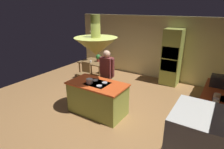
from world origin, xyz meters
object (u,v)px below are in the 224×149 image
(cup_on_table, at_px, (91,61))
(canister_flour, at_px, (215,106))
(dining_table, at_px, (95,64))
(canister_sugar, at_px, (216,102))
(oven_tower, at_px, (172,57))
(canister_tea, at_px, (216,98))
(person_at_island, at_px, (107,73))
(kitchen_island, at_px, (98,98))
(microwave_on_counter, at_px, (220,81))
(chair_by_back_wall, at_px, (104,63))
(chair_facing_island, at_px, (85,72))
(cooking_pot_on_cooktop, at_px, (89,81))
(potted_plant_on_table, at_px, (98,58))

(cup_on_table, distance_m, canister_flour, 4.89)
(dining_table, distance_m, canister_sugar, 4.88)
(oven_tower, distance_m, canister_tea, 3.23)
(canister_flour, bearing_deg, canister_tea, 90.00)
(oven_tower, distance_m, person_at_island, 2.83)
(kitchen_island, height_order, dining_table, kitchen_island)
(microwave_on_counter, bearing_deg, chair_by_back_wall, 165.28)
(chair_facing_island, xyz_separation_m, cooking_pot_on_cooktop, (1.54, -1.57, 0.49))
(oven_tower, bearing_deg, cooking_pot_on_cooktop, -110.48)
(kitchen_island, distance_m, canister_flour, 2.90)
(oven_tower, height_order, canister_flour, oven_tower)
(kitchen_island, height_order, potted_plant_on_table, potted_plant_on_table)
(chair_facing_island, relative_size, canister_flour, 4.57)
(dining_table, relative_size, canister_flour, 5.98)
(dining_table, xyz_separation_m, potted_plant_on_table, (0.14, 0.06, 0.27))
(kitchen_island, bearing_deg, cup_on_table, 132.68)
(kitchen_island, xyz_separation_m, cooking_pot_on_cooktop, (-0.16, -0.13, 0.53))
(cooking_pot_on_cooktop, bearing_deg, chair_facing_island, 134.49)
(canister_tea, bearing_deg, canister_sugar, -90.00)
(canister_flour, distance_m, canister_sugar, 0.18)
(canister_sugar, relative_size, canister_tea, 0.82)
(canister_flour, bearing_deg, potted_plant_on_table, 155.51)
(chair_by_back_wall, height_order, cup_on_table, chair_by_back_wall)
(cooking_pot_on_cooktop, bearing_deg, cup_on_table, 128.05)
(canister_tea, distance_m, microwave_on_counter, 1.05)
(person_at_island, height_order, chair_by_back_wall, person_at_island)
(kitchen_island, height_order, canister_tea, canister_tea)
(canister_flour, relative_size, cooking_pot_on_cooktop, 1.06)
(kitchen_island, xyz_separation_m, canister_tea, (2.84, 0.52, 0.56))
(dining_table, height_order, potted_plant_on_table, potted_plant_on_table)
(potted_plant_on_table, xyz_separation_m, cup_on_table, (-0.18, -0.28, -0.12))
(dining_table, bearing_deg, chair_by_back_wall, 90.00)
(potted_plant_on_table, distance_m, canister_tea, 4.69)
(chair_facing_island, xyz_separation_m, canister_tea, (4.54, -0.92, 0.51))
(chair_by_back_wall, xyz_separation_m, microwave_on_counter, (4.54, -1.19, 0.55))
(chair_facing_island, relative_size, potted_plant_on_table, 2.90)
(chair_facing_island, height_order, canister_flour, canister_flour)
(cup_on_table, bearing_deg, person_at_island, -36.51)
(canister_sugar, bearing_deg, chair_facing_island, 166.39)
(cooking_pot_on_cooktop, bearing_deg, person_at_island, 90.15)
(microwave_on_counter, relative_size, cooking_pot_on_cooktop, 2.56)
(oven_tower, distance_m, microwave_on_counter, 2.41)
(potted_plant_on_table, relative_size, canister_sugar, 1.71)
(canister_flour, bearing_deg, kitchen_island, -176.80)
(oven_tower, distance_m, canister_sugar, 3.39)
(cup_on_table, bearing_deg, potted_plant_on_table, 57.91)
(canister_flour, bearing_deg, dining_table, 156.85)
(canister_tea, bearing_deg, oven_tower, 122.56)
(canister_sugar, distance_m, cooking_pot_on_cooktop, 3.04)
(chair_facing_island, height_order, microwave_on_counter, microwave_on_counter)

